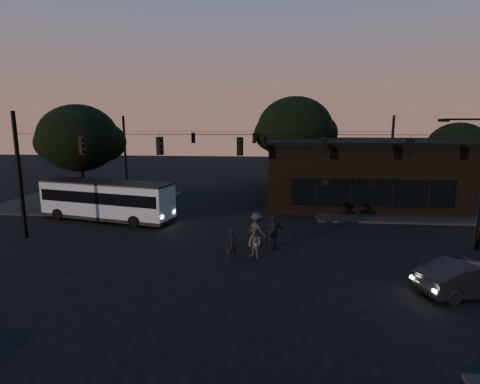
# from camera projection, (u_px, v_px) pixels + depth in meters

# --- Properties ---
(ground) EXTENTS (120.00, 120.00, 0.00)m
(ground) POSITION_uv_depth(u_px,v_px,m) (233.00, 270.00, 17.61)
(ground) COLOR black
(ground) RESTS_ON ground
(sidewalk_far_right) EXTENTS (14.00, 10.00, 0.15)m
(sidewalk_far_right) POSITION_uv_depth(u_px,v_px,m) (398.00, 207.00, 30.29)
(sidewalk_far_right) COLOR black
(sidewalk_far_right) RESTS_ON ground
(sidewalk_far_left) EXTENTS (14.00, 10.00, 0.15)m
(sidewalk_far_left) POSITION_uv_depth(u_px,v_px,m) (90.00, 202.00, 32.50)
(sidewalk_far_left) COLOR black
(sidewalk_far_left) RESTS_ON ground
(building) EXTENTS (15.40, 10.41, 5.40)m
(building) POSITION_uv_depth(u_px,v_px,m) (357.00, 172.00, 31.99)
(building) COLOR black
(building) RESTS_ON ground
(tree_behind) EXTENTS (7.60, 7.60, 9.43)m
(tree_behind) POSITION_uv_depth(u_px,v_px,m) (295.00, 129.00, 37.68)
(tree_behind) COLOR black
(tree_behind) RESTS_ON ground
(tree_right) EXTENTS (5.20, 5.20, 6.86)m
(tree_right) POSITION_uv_depth(u_px,v_px,m) (457.00, 148.00, 32.86)
(tree_right) COLOR black
(tree_right) RESTS_ON ground
(tree_left) EXTENTS (6.40, 6.40, 8.30)m
(tree_left) POSITION_uv_depth(u_px,v_px,m) (79.00, 138.00, 30.51)
(tree_left) COLOR black
(tree_left) RESTS_ON ground
(signal_rig_near) EXTENTS (26.24, 0.30, 7.50)m
(signal_rig_near) POSITION_uv_depth(u_px,v_px,m) (240.00, 166.00, 20.71)
(signal_rig_near) COLOR black
(signal_rig_near) RESTS_ON ground
(signal_rig_far) EXTENTS (26.24, 0.30, 7.50)m
(signal_rig_far) POSITION_uv_depth(u_px,v_px,m) (254.00, 150.00, 36.43)
(signal_rig_far) COLOR black
(signal_rig_far) RESTS_ON ground
(bus) EXTENTS (10.12, 4.56, 2.77)m
(bus) POSITION_uv_depth(u_px,v_px,m) (107.00, 198.00, 26.41)
(bus) COLOR #83A0A7
(bus) RESTS_ON ground
(car) EXTENTS (4.60, 2.71, 1.43)m
(car) POSITION_uv_depth(u_px,v_px,m) (471.00, 278.00, 15.00)
(car) COLOR black
(car) RESTS_ON ground
(pedestrian_a) EXTENTS (0.71, 0.64, 1.63)m
(pedestrian_a) POSITION_uv_depth(u_px,v_px,m) (232.00, 245.00, 18.70)
(pedestrian_a) COLOR black
(pedestrian_a) RESTS_ON ground
(pedestrian_b) EXTENTS (0.97, 0.95, 1.58)m
(pedestrian_b) POSITION_uv_depth(u_px,v_px,m) (255.00, 244.00, 18.96)
(pedestrian_b) COLOR #4D4C46
(pedestrian_b) RESTS_ON ground
(pedestrian_c) EXTENTS (1.16, 0.58, 1.90)m
(pedestrian_c) POSITION_uv_depth(u_px,v_px,m) (273.00, 232.00, 20.35)
(pedestrian_c) COLOR black
(pedestrian_c) RESTS_ON ground
(pedestrian_d) EXTENTS (1.40, 1.35, 1.91)m
(pedestrian_d) POSITION_uv_depth(u_px,v_px,m) (257.00, 229.00, 20.88)
(pedestrian_d) COLOR #25222A
(pedestrian_d) RESTS_ON ground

